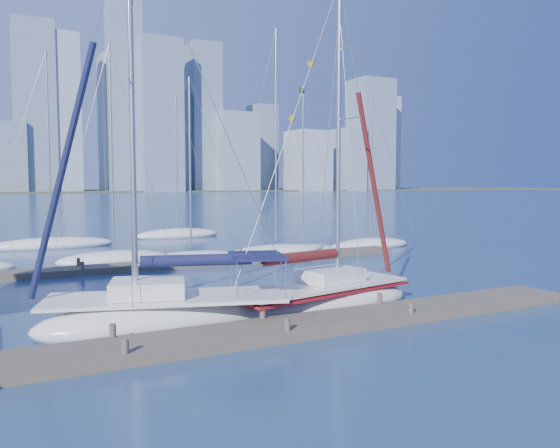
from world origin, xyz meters
TOP-DOWN VIEW (x-y plane):
  - ground at (0.00, 0.00)m, footprint 700.00×700.00m
  - near_dock at (0.00, 0.00)m, footprint 26.00×2.00m
  - far_dock at (2.00, 16.00)m, footprint 30.00×1.80m
  - far_shore at (0.00, 320.00)m, footprint 800.00×100.00m
  - sailboat_navy at (-2.79, 2.94)m, footprint 9.42×5.41m
  - sailboat_maroon at (3.48, 2.79)m, footprint 8.72×4.28m
  - bg_boat_1 at (-1.58, 19.30)m, footprint 7.04×2.60m
  - bg_boat_2 at (2.71, 16.97)m, footprint 7.74×4.12m
  - bg_boat_3 at (8.97, 17.54)m, footprint 7.59×3.34m
  - bg_boat_4 at (11.28, 17.90)m, footprint 5.83×3.80m
  - bg_boat_5 at (17.78, 18.58)m, footprint 7.44×4.00m
  - bg_boat_6 at (-4.33, 29.83)m, footprint 9.25×2.46m
  - bg_boat_7 at (6.77, 33.35)m, footprint 8.13×5.16m
  - skyline at (19.15, 290.35)m, footprint 502.44×51.31m

SIDE VIEW (x-z plane):
  - ground at x=0.00m, z-range 0.00..0.00m
  - far_shore at x=0.00m, z-range -0.75..0.75m
  - far_dock at x=2.00m, z-range 0.00..0.36m
  - near_dock at x=0.00m, z-range 0.00..0.40m
  - bg_boat_4 at x=11.28m, z-range -5.82..6.31m
  - bg_boat_5 at x=17.78m, z-range -5.67..6.17m
  - bg_boat_2 at x=2.71m, z-range -5.68..6.19m
  - bg_boat_7 at x=6.77m, z-range -6.34..6.91m
  - bg_boat_1 at x=-1.58m, z-range -6.69..7.26m
  - bg_boat_6 at x=-4.33m, z-range -7.40..7.98m
  - bg_boat_3 at x=8.97m, z-range -7.57..8.19m
  - sailboat_maroon at x=3.48m, z-range -5.73..7.86m
  - sailboat_navy at x=-2.79m, z-range -6.35..8.64m
  - skyline at x=19.15m, z-range -25.11..94.82m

